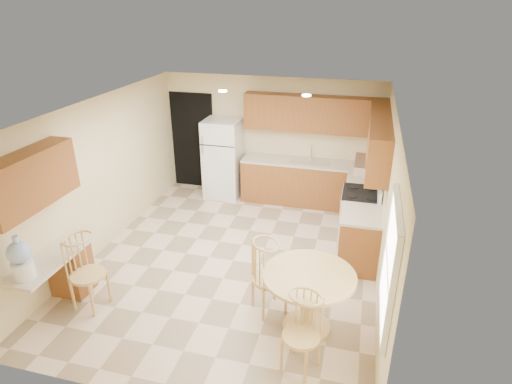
% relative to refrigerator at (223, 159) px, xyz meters
% --- Properties ---
extents(floor, '(5.50, 5.50, 0.00)m').
position_rel_refrigerator_xyz_m(floor, '(0.95, -2.40, -0.83)').
color(floor, beige).
rests_on(floor, ground).
extents(ceiling, '(4.50, 5.50, 0.02)m').
position_rel_refrigerator_xyz_m(ceiling, '(0.95, -2.40, 1.67)').
color(ceiling, white).
rests_on(ceiling, wall_back).
extents(wall_back, '(4.50, 0.02, 2.50)m').
position_rel_refrigerator_xyz_m(wall_back, '(0.95, 0.35, 0.42)').
color(wall_back, beige).
rests_on(wall_back, floor).
extents(wall_front, '(4.50, 0.02, 2.50)m').
position_rel_refrigerator_xyz_m(wall_front, '(0.95, -5.15, 0.42)').
color(wall_front, beige).
rests_on(wall_front, floor).
extents(wall_left, '(0.02, 5.50, 2.50)m').
position_rel_refrigerator_xyz_m(wall_left, '(-1.30, -2.40, 0.42)').
color(wall_left, beige).
rests_on(wall_left, floor).
extents(wall_right, '(0.02, 5.50, 2.50)m').
position_rel_refrigerator_xyz_m(wall_right, '(3.20, -2.40, 0.42)').
color(wall_right, beige).
rests_on(wall_right, floor).
extents(doorway, '(0.90, 0.02, 2.10)m').
position_rel_refrigerator_xyz_m(doorway, '(-0.80, 0.34, 0.22)').
color(doorway, black).
rests_on(doorway, floor).
extents(base_cab_back, '(2.75, 0.60, 0.87)m').
position_rel_refrigerator_xyz_m(base_cab_back, '(1.83, 0.05, -0.39)').
color(base_cab_back, brown).
rests_on(base_cab_back, floor).
extents(counter_back, '(2.75, 0.63, 0.04)m').
position_rel_refrigerator_xyz_m(counter_back, '(1.83, 0.05, 0.06)').
color(counter_back, beige).
rests_on(counter_back, base_cab_back).
extents(base_cab_right_a, '(0.60, 0.59, 0.87)m').
position_rel_refrigerator_xyz_m(base_cab_right_a, '(2.90, -0.54, -0.39)').
color(base_cab_right_a, brown).
rests_on(base_cab_right_a, floor).
extents(counter_right_a, '(0.63, 0.59, 0.04)m').
position_rel_refrigerator_xyz_m(counter_right_a, '(2.90, -0.54, 0.06)').
color(counter_right_a, beige).
rests_on(counter_right_a, base_cab_right_a).
extents(base_cab_right_b, '(0.60, 0.80, 0.87)m').
position_rel_refrigerator_xyz_m(base_cab_right_b, '(2.90, -2.00, -0.39)').
color(base_cab_right_b, brown).
rests_on(base_cab_right_b, floor).
extents(counter_right_b, '(0.63, 0.80, 0.04)m').
position_rel_refrigerator_xyz_m(counter_right_b, '(2.90, -2.00, 0.06)').
color(counter_right_b, beige).
rests_on(counter_right_b, base_cab_right_b).
extents(upper_cab_back, '(2.75, 0.33, 0.70)m').
position_rel_refrigerator_xyz_m(upper_cab_back, '(1.83, 0.19, 1.02)').
color(upper_cab_back, brown).
rests_on(upper_cab_back, wall_back).
extents(upper_cab_right, '(0.33, 2.42, 0.70)m').
position_rel_refrigerator_xyz_m(upper_cab_right, '(3.04, -1.19, 1.02)').
color(upper_cab_right, brown).
rests_on(upper_cab_right, wall_right).
extents(upper_cab_left, '(0.33, 1.40, 0.70)m').
position_rel_refrigerator_xyz_m(upper_cab_left, '(-1.13, -4.00, 1.02)').
color(upper_cab_left, brown).
rests_on(upper_cab_left, wall_left).
extents(sink, '(0.78, 0.44, 0.01)m').
position_rel_refrigerator_xyz_m(sink, '(1.80, 0.05, 0.08)').
color(sink, silver).
rests_on(sink, counter_back).
extents(range_hood, '(0.50, 0.76, 0.14)m').
position_rel_refrigerator_xyz_m(range_hood, '(2.95, -1.22, 0.59)').
color(range_hood, silver).
rests_on(range_hood, upper_cab_right).
extents(desk_pedestal, '(0.48, 0.42, 0.72)m').
position_rel_refrigerator_xyz_m(desk_pedestal, '(-1.05, -3.72, -0.47)').
color(desk_pedestal, brown).
rests_on(desk_pedestal, floor).
extents(desk_top, '(0.50, 1.20, 0.04)m').
position_rel_refrigerator_xyz_m(desk_top, '(-1.05, -4.10, -0.08)').
color(desk_top, beige).
rests_on(desk_top, desk_pedestal).
extents(window, '(0.06, 1.12, 1.30)m').
position_rel_refrigerator_xyz_m(window, '(3.18, -4.25, 0.67)').
color(window, white).
rests_on(window, wall_right).
extents(can_light_a, '(0.14, 0.14, 0.02)m').
position_rel_refrigerator_xyz_m(can_light_a, '(0.45, -1.20, 1.66)').
color(can_light_a, white).
rests_on(can_light_a, ceiling).
extents(can_light_b, '(0.14, 0.14, 0.02)m').
position_rel_refrigerator_xyz_m(can_light_b, '(1.85, -1.20, 1.66)').
color(can_light_b, white).
rests_on(can_light_b, ceiling).
extents(refrigerator, '(0.73, 0.71, 1.66)m').
position_rel_refrigerator_xyz_m(refrigerator, '(0.00, 0.00, 0.00)').
color(refrigerator, white).
rests_on(refrigerator, floor).
extents(stove, '(0.65, 0.76, 1.09)m').
position_rel_refrigerator_xyz_m(stove, '(2.88, -1.22, -0.36)').
color(stove, white).
rests_on(stove, floor).
extents(dining_table, '(1.14, 1.14, 0.85)m').
position_rel_refrigerator_xyz_m(dining_table, '(2.33, -3.67, -0.27)').
color(dining_table, '#DCB26E').
rests_on(dining_table, floor).
extents(chair_table_a, '(0.47, 0.59, 1.06)m').
position_rel_refrigerator_xyz_m(chair_table_a, '(1.78, -3.52, -0.18)').
color(chair_table_a, '#DCB26E').
rests_on(chair_table_a, floor).
extents(chair_table_b, '(0.43, 0.47, 0.98)m').
position_rel_refrigerator_xyz_m(chair_table_b, '(2.35, -4.41, -0.23)').
color(chair_table_b, '#DCB26E').
rests_on(chair_table_b, floor).
extents(chair_desk, '(0.47, 0.61, 1.06)m').
position_rel_refrigerator_xyz_m(chair_desk, '(-0.60, -4.05, -0.18)').
color(chair_desk, '#DCB26E').
rests_on(chair_desk, floor).
extents(water_crock, '(0.28, 0.28, 0.58)m').
position_rel_refrigerator_xyz_m(water_crock, '(-1.05, -4.49, 0.20)').
color(water_crock, white).
rests_on(water_crock, desk_top).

